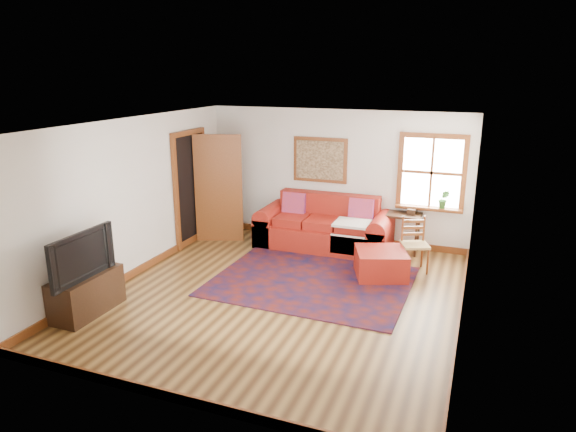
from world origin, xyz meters
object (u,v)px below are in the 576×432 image
at_px(ladder_back_chair, 414,242).
at_px(media_cabinet, 87,294).
at_px(side_table, 404,221).
at_px(red_ottoman, 381,264).
at_px(red_leather_sofa, 325,230).

distance_m(ladder_back_chair, media_cabinet, 5.05).
bearing_deg(ladder_back_chair, side_table, 110.70).
bearing_deg(side_table, red_ottoman, -96.34).
xyz_separation_m(red_ottoman, media_cabinet, (-3.47, -2.69, 0.06)).
bearing_deg(red_leather_sofa, ladder_back_chair, -18.35).
xyz_separation_m(side_table, ladder_back_chair, (0.30, -0.79, -0.12)).
xyz_separation_m(red_leather_sofa, media_cabinet, (-2.21, -3.75, -0.04)).
distance_m(red_ottoman, media_cabinet, 4.39).
bearing_deg(side_table, ladder_back_chair, -69.30).
height_order(ladder_back_chair, media_cabinet, ladder_back_chair).
xyz_separation_m(ladder_back_chair, media_cabinet, (-3.91, -3.18, -0.20)).
height_order(side_table, ladder_back_chair, ladder_back_chair).
relative_size(red_ottoman, ladder_back_chair, 0.87).
bearing_deg(red_ottoman, side_table, 63.43).
bearing_deg(red_leather_sofa, side_table, 9.06).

